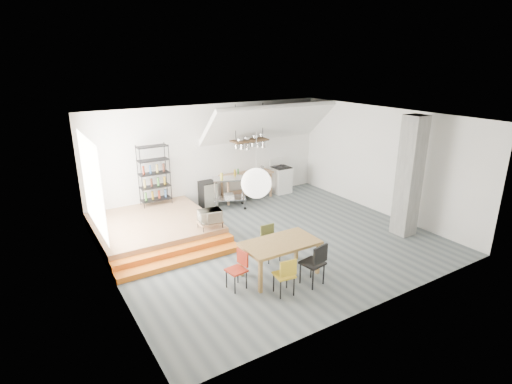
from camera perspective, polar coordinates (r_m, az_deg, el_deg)
floor at (r=10.55m, az=2.25°, el=-6.88°), size 8.00×8.00×0.00m
wall_back at (r=12.92m, az=-6.39°, el=5.30°), size 8.00×0.04×3.20m
wall_left at (r=8.52m, az=-20.58°, el=-2.76°), size 0.04×7.00×3.20m
wall_right at (r=12.59m, az=17.67°, el=4.19°), size 0.04×7.00×3.20m
ceiling at (r=9.63m, az=2.49°, el=10.61°), size 8.00×7.00×0.02m
slope_ceiling at (r=13.10m, az=1.84°, el=9.82°), size 4.40×1.44×1.32m
window_pane at (r=9.87m, az=-22.42°, el=1.08°), size 0.02×2.50×2.20m
platform at (r=11.16m, az=-14.41°, el=-4.90°), size 3.00×3.00×0.40m
step_lower at (r=9.54m, az=-10.67°, el=-9.67°), size 3.00×0.35×0.13m
step_upper at (r=9.80m, az=-11.46°, el=-8.48°), size 3.00×0.35×0.27m
concrete_column at (r=11.15m, az=21.06°, el=2.06°), size 0.50×0.50×3.20m
kitchen_counter at (r=13.37m, az=-1.34°, el=1.54°), size 1.80×0.60×0.91m
stove at (r=14.15m, az=3.54°, el=1.85°), size 0.60×0.60×1.18m
pot_rack at (r=12.87m, az=-0.77°, el=7.07°), size 1.20×0.50×1.43m
wire_shelving at (r=12.02m, az=-14.35°, el=2.49°), size 0.88×0.38×1.80m
microwave_shelf at (r=10.30m, az=-6.57°, el=-4.32°), size 0.60×0.40×0.16m
paper_lantern at (r=7.82m, az=0.05°, el=1.26°), size 0.60×0.60×0.60m
dining_table at (r=8.68m, az=3.47°, el=-7.65°), size 1.66×0.94×0.78m
chair_mustard at (r=8.05m, az=4.26°, el=-11.52°), size 0.42×0.42×0.82m
chair_black at (r=8.42m, az=8.50°, el=-9.73°), size 0.50×0.50×0.94m
chair_olive at (r=9.42m, az=1.94°, el=-6.76°), size 0.40×0.40×0.84m
chair_red at (r=8.31m, az=-2.48°, el=-10.57°), size 0.41×0.41×0.80m
rolling_cart at (r=12.57m, az=-3.88°, el=0.48°), size 1.13×0.87×0.99m
mini_fridge at (r=12.85m, az=-6.89°, el=-0.30°), size 0.48×0.48×0.82m
microwave at (r=10.23m, az=-6.60°, el=-3.41°), size 0.61×0.45×0.31m
bowl at (r=13.40m, az=-0.09°, el=2.97°), size 0.27×0.27×0.06m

